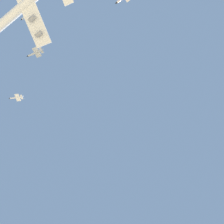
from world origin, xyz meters
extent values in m
cylinder|color=white|center=(21.31, 119.10, 163.48)|extent=(67.35, 23.75, 6.40)
cube|color=white|center=(19.44, 118.35, 162.55)|extent=(37.95, 57.52, 14.06)
cylinder|color=gray|center=(29.21, 99.80, 155.53)|extent=(5.61, 4.19, 3.00)
cylinder|color=gray|center=(24.21, 109.29, 157.97)|extent=(5.61, 4.19, 3.00)
cylinder|color=#999EA3|center=(47.08, 96.39, 168.15)|extent=(12.29, 7.17, 1.50)
cone|color=black|center=(53.78, 99.76, 168.15)|extent=(2.46, 2.24, 1.50)
cube|color=#999EA3|center=(45.74, 95.72, 167.95)|extent=(7.52, 9.12, 0.24)
cube|color=#999EA3|center=(42.16, 93.93, 170.10)|extent=(2.23, 1.25, 2.60)
cube|color=#999EA3|center=(42.16, 93.93, 168.35)|extent=(3.94, 5.19, 0.20)
cylinder|color=#999EA3|center=(32.86, 121.80, 190.97)|extent=(12.96, 4.71, 1.50)
cone|color=black|center=(40.12, 123.68, 190.97)|extent=(2.31, 1.95, 1.50)
cube|color=#999EA3|center=(31.41, 121.42, 190.77)|extent=(6.26, 8.85, 0.24)
cube|color=#999EA3|center=(27.53, 120.42, 192.92)|extent=(2.37, 0.79, 2.60)
cube|color=#999EA3|center=(27.53, 120.42, 191.17)|extent=(3.14, 5.15, 0.20)
cone|color=black|center=(-22.70, 71.52, 166.73)|extent=(2.31, 1.95, 1.50)
cylinder|color=silver|center=(109.11, 90.48, 192.52)|extent=(10.75, 9.71, 1.50)
cone|color=black|center=(114.74, 95.43, 192.52)|extent=(2.49, 2.45, 1.50)
cube|color=silver|center=(107.99, 89.49, 192.32)|extent=(8.59, 8.91, 0.24)
cube|color=silver|center=(104.98, 86.85, 194.47)|extent=(1.93, 1.74, 2.60)
cube|color=silver|center=(104.98, 86.85, 192.72)|extent=(4.67, 4.92, 0.20)
camera|label=1|loc=(-18.30, 71.44, 3.24)|focal=31.85mm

